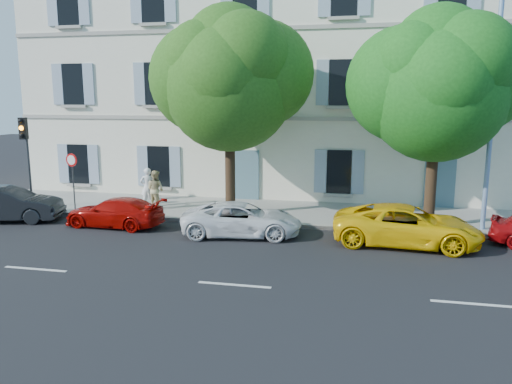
% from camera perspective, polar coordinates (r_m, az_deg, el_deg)
% --- Properties ---
extents(ground, '(90.00, 90.00, 0.00)m').
position_cam_1_polar(ground, '(17.27, 0.86, -5.87)').
color(ground, black).
extents(sidewalk, '(36.00, 4.50, 0.15)m').
position_cam_1_polar(sidewalk, '(21.49, 3.18, -2.36)').
color(sidewalk, '#A09E96').
rests_on(sidewalk, ground).
extents(kerb, '(36.00, 0.16, 0.16)m').
position_cam_1_polar(kerb, '(19.41, 2.18, -3.76)').
color(kerb, '#9E998E').
rests_on(kerb, ground).
extents(building, '(28.00, 7.00, 12.00)m').
position_cam_1_polar(building, '(26.65, 5.28, 12.96)').
color(building, white).
rests_on(building, ground).
extents(car_dark_sedan, '(4.47, 2.48, 1.40)m').
position_cam_1_polar(car_dark_sedan, '(22.50, -26.56, -1.27)').
color(car_dark_sedan, black).
rests_on(car_dark_sedan, ground).
extents(car_red_coupe, '(3.99, 1.84, 1.13)m').
position_cam_1_polar(car_red_coupe, '(20.11, -15.86, -2.23)').
color(car_red_coupe, '#A70904').
rests_on(car_red_coupe, ground).
extents(car_white_coupe, '(4.56, 2.57, 1.20)m').
position_cam_1_polar(car_white_coupe, '(18.09, -1.62, -3.13)').
color(car_white_coupe, white).
rests_on(car_white_coupe, ground).
extents(car_yellow_supercar, '(5.03, 2.58, 1.36)m').
position_cam_1_polar(car_yellow_supercar, '(17.66, 16.86, -3.67)').
color(car_yellow_supercar, yellow).
rests_on(car_yellow_supercar, ground).
extents(tree_left, '(5.26, 5.26, 8.15)m').
position_cam_1_polar(tree_left, '(20.28, -3.07, 12.02)').
color(tree_left, '#3A2819').
rests_on(tree_left, sidewalk).
extents(tree_right, '(5.03, 5.03, 7.75)m').
position_cam_1_polar(tree_right, '(19.34, 19.97, 10.65)').
color(tree_right, '#3A2819').
rests_on(tree_right, sidewalk).
extents(traffic_light, '(0.34, 0.45, 3.96)m').
position_cam_1_polar(traffic_light, '(23.73, -24.87, 5.09)').
color(traffic_light, '#383A3D').
rests_on(traffic_light, sidewalk).
extents(road_sign, '(0.56, 0.13, 2.44)m').
position_cam_1_polar(road_sign, '(22.85, -20.26, 2.46)').
color(road_sign, '#383A3D').
rests_on(road_sign, sidewalk).
extents(street_lamp, '(0.32, 1.87, 8.78)m').
position_cam_1_polar(street_lamp, '(19.58, 25.67, 10.26)').
color(street_lamp, '#7293BF').
rests_on(street_lamp, sidewalk).
extents(pedestrian_a, '(0.75, 0.67, 1.73)m').
position_cam_1_polar(pedestrian_a, '(22.71, -12.28, 0.54)').
color(pedestrian_a, white).
rests_on(pedestrian_a, sidewalk).
extents(pedestrian_b, '(0.97, 0.86, 1.68)m').
position_cam_1_polar(pedestrian_b, '(22.24, -11.42, 0.29)').
color(pedestrian_b, tan).
rests_on(pedestrian_b, sidewalk).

